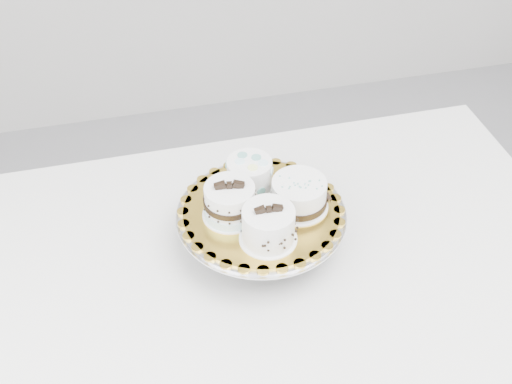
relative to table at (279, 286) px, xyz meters
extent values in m
cube|color=white|center=(0.00, 0.00, 0.05)|extent=(1.25, 0.83, 0.04)
cube|color=white|center=(-0.57, 0.36, -0.32)|extent=(0.05, 0.05, 0.71)
cube|color=white|center=(0.57, 0.37, -0.32)|extent=(0.05, 0.05, 0.71)
cylinder|color=gray|center=(-0.02, 0.06, 0.08)|extent=(0.15, 0.15, 0.01)
cylinder|color=gray|center=(-0.02, 0.06, 0.11)|extent=(0.10, 0.10, 0.08)
cylinder|color=silver|center=(-0.02, 0.06, 0.16)|extent=(0.32, 0.32, 0.01)
cylinder|color=silver|center=(-0.02, 0.06, 0.16)|extent=(0.33, 0.33, 0.00)
cylinder|color=gold|center=(-0.02, 0.06, 0.17)|extent=(0.37, 0.37, 0.00)
cylinder|color=white|center=(-0.03, -0.02, 0.17)|extent=(0.11, 0.11, 0.00)
cylinder|color=white|center=(-0.03, -0.02, 0.21)|extent=(0.10, 0.10, 0.07)
cylinder|color=white|center=(-0.09, 0.06, 0.17)|extent=(0.11, 0.11, 0.00)
cylinder|color=white|center=(-0.09, 0.06, 0.21)|extent=(0.11, 0.11, 0.07)
cylinder|color=#BFE6F1|center=(-0.09, 0.06, 0.18)|extent=(0.10, 0.10, 0.02)
cylinder|color=black|center=(-0.09, 0.06, 0.21)|extent=(0.10, 0.10, 0.01)
cylinder|color=white|center=(-0.03, 0.13, 0.17)|extent=(0.10, 0.10, 0.00)
cylinder|color=white|center=(-0.03, 0.13, 0.20)|extent=(0.11, 0.11, 0.06)
cylinder|color=white|center=(0.05, 0.05, 0.17)|extent=(0.12, 0.12, 0.00)
cylinder|color=white|center=(0.05, 0.05, 0.20)|extent=(0.12, 0.12, 0.06)
cylinder|color=black|center=(0.05, 0.05, 0.19)|extent=(0.11, 0.11, 0.01)
camera|label=1|loc=(-0.25, -0.82, 1.03)|focal=45.00mm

